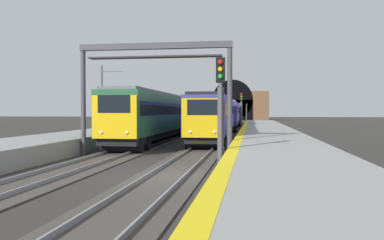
{
  "coord_description": "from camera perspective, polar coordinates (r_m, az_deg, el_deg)",
  "views": [
    {
      "loc": [
        -15.2,
        -3.22,
        2.6
      ],
      "look_at": [
        15.72,
        1.43,
        1.89
      ],
      "focal_mm": 37.46,
      "sensor_mm": 36.0,
      "label": 1
    }
  ],
  "objects": [
    {
      "name": "tunnel_portal",
      "position": [
        114.69,
        5.8,
        2.06
      ],
      "size": [
        2.35,
        20.48,
        11.47
      ],
      "color": "brown",
      "rests_on": "ground_plane"
    },
    {
      "name": "railway_signal_mid",
      "position": [
        49.84,
        7.04,
        1.72
      ],
      "size": [
        0.39,
        0.38,
        4.88
      ],
      "rotation": [
        0.0,
        0.0,
        3.14
      ],
      "color": "#4C4C54",
      "rests_on": "ground_plane"
    },
    {
      "name": "railway_signal_near",
      "position": [
        16.94,
        4.08,
        2.48
      ],
      "size": [
        0.39,
        0.38,
        4.84
      ],
      "rotation": [
        0.0,
        0.0,
        3.14
      ],
      "color": "#4C4C54",
      "rests_on": "ground_plane"
    },
    {
      "name": "overhead_signal_gantry",
      "position": [
        23.17,
        -5.37,
        7.15
      ],
      "size": [
        0.7,
        8.89,
        6.48
      ],
      "color": "#3F3F47",
      "rests_on": "ground_plane"
    },
    {
      "name": "railway_signal_far",
      "position": [
        95.75,
        7.77,
        1.27
      ],
      "size": [
        0.39,
        0.38,
        4.31
      ],
      "rotation": [
        0.0,
        0.0,
        3.14
      ],
      "color": "#4C4C54",
      "rests_on": "ground_plane"
    },
    {
      "name": "platform_right_edge_strip",
      "position": [
        15.3,
        5.57,
        -4.8
      ],
      "size": [
        112.0,
        0.5,
        0.01
      ],
      "primitive_type": "cube",
      "color": "yellow",
      "rests_on": "platform_right"
    },
    {
      "name": "track_main_line",
      "position": [
        15.74,
        -3.4,
        -8.05
      ],
      "size": [
        160.0,
        2.72,
        0.21
      ],
      "color": "#423D38",
      "rests_on": "ground_plane"
    },
    {
      "name": "catenary_mast_near",
      "position": [
        41.83,
        -12.67,
        2.81
      ],
      "size": [
        0.22,
        2.39,
        7.21
      ],
      "color": "#595B60",
      "rests_on": "ground_plane"
    },
    {
      "name": "train_main_approaching",
      "position": [
        54.38,
        5.17,
        0.87
      ],
      "size": [
        59.14,
        3.05,
        3.84
      ],
      "rotation": [
        0.0,
        0.0,
        3.16
      ],
      "color": "navy",
      "rests_on": "ground_plane"
    },
    {
      "name": "platform_right",
      "position": [
        15.4,
        13.51,
        -6.63
      ],
      "size": [
        112.0,
        4.73,
        0.97
      ],
      "primitive_type": "cube",
      "color": "gray",
      "rests_on": "ground_plane"
    },
    {
      "name": "train_adjacent_platform",
      "position": [
        53.48,
        0.1,
        1.01
      ],
      "size": [
        61.79,
        2.93,
        4.95
      ],
      "rotation": [
        0.0,
        0.0,
        3.15
      ],
      "color": "#235638",
      "rests_on": "ground_plane"
    },
    {
      "name": "track_adjacent_line",
      "position": [
        17.3,
        -18.75,
        -7.27
      ],
      "size": [
        160.0,
        3.04,
        0.21
      ],
      "color": "#423D38",
      "rests_on": "ground_plane"
    },
    {
      "name": "ground_plane",
      "position": [
        15.75,
        -3.4,
        -8.2
      ],
      "size": [
        320.0,
        320.0,
        0.0
      ],
      "primitive_type": "plane",
      "color": "#302D2B"
    }
  ]
}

